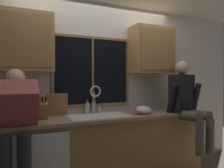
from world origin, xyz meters
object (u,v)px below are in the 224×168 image
cutting_board (57,105)px  bottle_green_glass (87,108)px  mixing_bowl (143,110)px  knife_block (42,111)px  bottle_tall_clear (94,107)px  person_standing (15,124)px  person_sitting_on_counter (187,100)px  soap_dispenser (135,111)px

cutting_board → bottle_green_glass: (0.43, 0.01, -0.07)m
cutting_board → mixing_bowl: cutting_board is taller
knife_block → bottle_tall_clear: knife_block is taller
bottle_tall_clear → mixing_bowl: bearing=-25.0°
person_standing → knife_block: (0.29, 0.31, 0.08)m
mixing_bowl → bottle_tall_clear: 0.71m
knife_block → person_sitting_on_counter: bearing=-8.2°
soap_dispenser → bottle_tall_clear: size_ratio=0.80×
knife_block → cutting_board: knife_block is taller
person_sitting_on_counter → soap_dispenser: 0.83m
cutting_board → bottle_green_glass: size_ratio=1.53×
person_sitting_on_counter → knife_block: (-1.99, 0.29, -0.08)m
cutting_board → bottle_tall_clear: cutting_board is taller
knife_block → soap_dispenser: 1.18m
soap_dispenser → bottle_green_glass: bottle_green_glass is taller
cutting_board → soap_dispenser: 1.05m
soap_dispenser → person_standing: bearing=-175.4°
mixing_bowl → bottle_green_glass: size_ratio=1.19×
person_standing → mixing_bowl: bearing=6.8°
person_sitting_on_counter → mixing_bowl: person_sitting_on_counter is taller
knife_block → person_standing: bearing=-132.7°
mixing_bowl → soap_dispenser: soap_dispenser is taller
person_standing → person_sitting_on_counter: (2.28, 0.03, 0.15)m
knife_block → bottle_green_glass: knife_block is taller
person_standing → bottle_green_glass: bearing=29.6°
person_standing → knife_block: person_standing is taller
person_sitting_on_counter → knife_block: person_sitting_on_counter is taller
bottle_tall_clear → cutting_board: bearing=177.4°
bottle_green_glass → knife_block: bearing=-161.7°
bottle_green_glass → mixing_bowl: bearing=-24.3°
knife_block → cutting_board: bearing=44.8°
person_sitting_on_counter → bottle_tall_clear: size_ratio=5.84×
soap_dispenser → bottle_tall_clear: bearing=140.4°
person_sitting_on_counter → soap_dispenser: size_ratio=7.27×
person_sitting_on_counter → knife_block: size_ratio=3.92×
bottle_green_glass → bottle_tall_clear: 0.09m
bottle_tall_clear → bottle_green_glass: bearing=160.8°
mixing_bowl → bottle_green_glass: (-0.72, 0.33, 0.03)m
person_sitting_on_counter → mixing_bowl: size_ratio=5.31×
knife_block → soap_dispenser: knife_block is taller
soap_dispenser → bottle_green_glass: 0.67m
knife_block → cutting_board: size_ratio=1.05×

